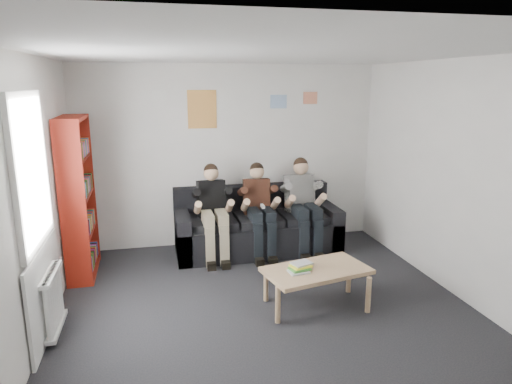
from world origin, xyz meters
TOP-DOWN VIEW (x-y plane):
  - room_shell at (0.00, 0.00)m, footprint 5.00×5.00m
  - sofa at (0.31, 2.05)m, footprint 2.36×0.97m
  - bookshelf at (-2.07, 1.69)m, footprint 0.30×0.91m
  - coffee_table at (0.55, 0.16)m, footprint 1.12×0.62m
  - game_cases at (0.36, 0.15)m, footprint 0.28×0.26m
  - person_left at (-0.35, 1.85)m, footprint 0.38×0.82m
  - person_middle at (0.31, 1.85)m, footprint 0.38×0.81m
  - person_right at (0.97, 1.84)m, footprint 0.40×0.86m
  - radiator at (-2.15, 0.20)m, footprint 0.10×0.64m
  - window at (-2.22, 0.20)m, footprint 0.05×1.30m
  - poster_large at (-0.40, 2.49)m, footprint 0.42×0.01m
  - poster_blue at (0.75, 2.49)m, footprint 0.25×0.01m
  - poster_pink at (1.25, 2.49)m, footprint 0.22×0.01m
  - poster_sign at (-1.00, 2.49)m, footprint 0.20×0.01m

SIDE VIEW (x-z plane):
  - sofa at x=0.31m, z-range -0.13..0.79m
  - radiator at x=-2.15m, z-range 0.05..0.65m
  - coffee_table at x=0.55m, z-range 0.17..0.62m
  - game_cases at x=0.36m, z-range 0.45..0.52m
  - person_middle at x=0.31m, z-range 0.01..1.33m
  - person_left at x=-0.35m, z-range 0.01..1.34m
  - person_right at x=0.97m, z-range 0.00..1.37m
  - bookshelf at x=-2.07m, z-range 0.00..2.03m
  - window at x=-2.22m, z-range -0.15..2.21m
  - room_shell at x=0.00m, z-range -1.15..3.85m
  - poster_large at x=-0.40m, z-range 1.77..2.32m
  - poster_blue at x=0.75m, z-range 2.05..2.25m
  - poster_pink at x=1.25m, z-range 2.11..2.29m
  - poster_sign at x=-1.00m, z-range 2.18..2.32m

